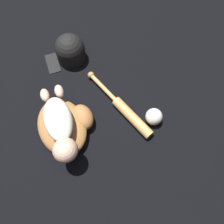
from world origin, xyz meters
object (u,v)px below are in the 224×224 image
baseball (154,117)px  baseball_cap (70,50)px  baseball_bat (125,110)px  baseball_glove (66,125)px  baby_figure (60,126)px

baseball → baseball_cap: 0.55m
baseball_bat → baseball_cap: bearing=-174.4°
baseball_glove → baby_figure: baby_figure is taller
baseball_glove → baseball: 0.41m
baby_figure → baseball_bat: (0.06, 0.30, -0.10)m
baseball → baseball_cap: bearing=-166.9°
baseball_glove → baseball_cap: baseball_cap is taller
baseball → baseball_cap: size_ratio=0.35×
baseball_glove → baseball_bat: bearing=70.9°
baseball_glove → baseball_cap: 0.41m
baseball_glove → baby_figure: 0.09m
baseball → baseball_bat: bearing=-142.1°
baseball_glove → baseball: size_ratio=4.02×
baby_figure → baseball: (0.17, 0.38, -0.09)m
baseball_glove → baseball_cap: bearing=146.0°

